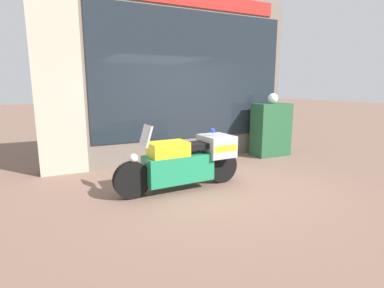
% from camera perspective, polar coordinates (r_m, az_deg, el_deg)
% --- Properties ---
extents(ground_plane, '(60.00, 60.00, 0.00)m').
position_cam_1_polar(ground_plane, '(5.73, 4.54, -7.17)').
color(ground_plane, '#7A5B4C').
extents(shop_building, '(5.98, 0.55, 3.93)m').
position_cam_1_polar(shop_building, '(7.09, -6.55, 12.43)').
color(shop_building, '#6B6056').
rests_on(shop_building, ground).
extents(window_display, '(4.62, 0.30, 1.80)m').
position_cam_1_polar(window_display, '(7.54, -0.66, 0.71)').
color(window_display, slate).
rests_on(window_display, ground).
extents(paramedic_motorcycle, '(2.34, 0.64, 1.17)m').
position_cam_1_polar(paramedic_motorcycle, '(5.23, -0.90, -3.00)').
color(paramedic_motorcycle, black).
rests_on(paramedic_motorcycle, ground).
extents(utility_cabinet, '(0.95, 0.52, 1.35)m').
position_cam_1_polar(utility_cabinet, '(8.01, 14.79, 2.65)').
color(utility_cabinet, '#235633').
rests_on(utility_cabinet, ground).
extents(white_helmet, '(0.26, 0.26, 0.26)m').
position_cam_1_polar(white_helmet, '(7.90, 15.15, 8.39)').
color(white_helmet, white).
rests_on(white_helmet, utility_cabinet).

